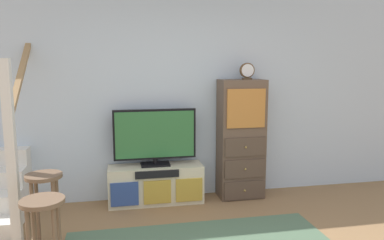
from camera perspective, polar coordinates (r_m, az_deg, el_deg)
name	(u,v)px	position (r m, az deg, el deg)	size (l,w,h in m)	color
back_wall	(176,94)	(4.86, -2.54, 3.95)	(6.40, 0.12, 2.70)	silver
media_console	(156,184)	(4.79, -5.55, -9.76)	(1.18, 0.38, 0.48)	beige
television	(155,136)	(4.65, -5.70, -2.43)	(1.02, 0.22, 0.71)	black
side_cabinet	(241,139)	(4.89, 7.52, -2.96)	(0.58, 0.38, 1.55)	brown
desk_clock	(247,71)	(4.79, 8.43, 7.40)	(0.19, 0.08, 0.21)	#4C3823
bar_stool_near	(44,222)	(3.23, -21.78, -14.24)	(0.34, 0.34, 0.71)	brown
bar_stool_far	(45,193)	(3.84, -21.62, -10.40)	(0.34, 0.34, 0.73)	brown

